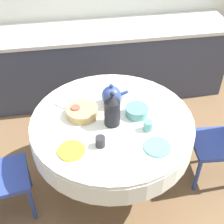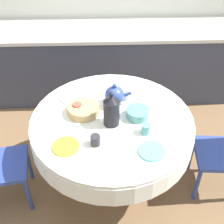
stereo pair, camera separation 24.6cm
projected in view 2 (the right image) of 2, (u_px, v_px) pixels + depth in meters
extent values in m
plane|color=brown|center=(112.00, 180.00, 3.02)|extent=(12.00, 12.00, 0.00)
cube|color=#383D4C|center=(108.00, 64.00, 3.83)|extent=(3.20, 0.60, 0.86)
cube|color=beige|center=(108.00, 30.00, 3.54)|extent=(3.24, 0.64, 0.04)
cylinder|color=brown|center=(112.00, 178.00, 3.01)|extent=(0.44, 0.44, 0.04)
cylinder|color=brown|center=(112.00, 159.00, 2.82)|extent=(0.11, 0.11, 0.53)
cylinder|color=silver|center=(112.00, 130.00, 2.60)|extent=(1.34, 1.34, 0.18)
cylinder|color=silver|center=(112.00, 121.00, 2.53)|extent=(1.33, 1.33, 0.03)
cube|color=#2D428E|center=(218.00, 154.00, 2.72)|extent=(0.43, 0.43, 0.04)
cylinder|color=#2D428E|center=(197.00, 185.00, 2.73)|extent=(0.04, 0.04, 0.39)
cylinder|color=#2D428E|center=(191.00, 155.00, 3.00)|extent=(0.04, 0.04, 0.39)
cube|color=#2D428E|center=(3.00, 166.00, 2.62)|extent=(0.46, 0.46, 0.04)
cylinder|color=#2D428E|center=(29.00, 164.00, 2.92)|extent=(0.04, 0.04, 0.39)
cylinder|color=#2D428E|center=(29.00, 195.00, 2.65)|extent=(0.04, 0.04, 0.39)
cylinder|color=yellow|center=(66.00, 146.00, 2.28)|extent=(0.20, 0.20, 0.01)
cylinder|color=#28282D|center=(95.00, 140.00, 2.28)|extent=(0.07, 0.07, 0.08)
cylinder|color=#60BCB7|center=(152.00, 151.00, 2.25)|extent=(0.20, 0.20, 0.01)
cylinder|color=#5BA39E|center=(146.00, 129.00, 2.38)|extent=(0.07, 0.07, 0.08)
cylinder|color=white|center=(72.00, 98.00, 2.73)|extent=(0.20, 0.20, 0.01)
cylinder|color=#CC4C3D|center=(77.00, 108.00, 2.57)|extent=(0.07, 0.07, 0.08)
cylinder|color=white|center=(146.00, 94.00, 2.77)|extent=(0.20, 0.20, 0.01)
cylinder|color=white|center=(126.00, 95.00, 2.70)|extent=(0.07, 0.07, 0.08)
cylinder|color=black|center=(111.00, 113.00, 2.41)|extent=(0.13, 0.13, 0.22)
cone|color=black|center=(111.00, 99.00, 2.33)|extent=(0.11, 0.11, 0.05)
sphere|color=black|center=(111.00, 94.00, 2.30)|extent=(0.04, 0.04, 0.04)
cylinder|color=#33478E|center=(114.00, 104.00, 2.67)|extent=(0.09, 0.09, 0.01)
sphere|color=#33478E|center=(115.00, 95.00, 2.61)|extent=(0.17, 0.17, 0.17)
cylinder|color=#33478E|center=(126.00, 94.00, 2.61)|extent=(0.10, 0.03, 0.06)
sphere|color=#33478E|center=(115.00, 86.00, 2.54)|extent=(0.04, 0.04, 0.04)
cylinder|color=tan|center=(83.00, 109.00, 2.56)|extent=(0.26, 0.26, 0.07)
cylinder|color=#569993|center=(138.00, 113.00, 2.52)|extent=(0.19, 0.19, 0.07)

